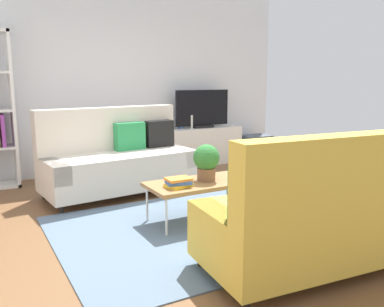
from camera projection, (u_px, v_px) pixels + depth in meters
name	position (u px, v px, depth m)	size (l,w,h in m)	color
ground_plane	(191.00, 222.00, 4.24)	(7.68, 7.68, 0.00)	brown
wall_far	(104.00, 80.00, 6.38)	(6.40, 0.12, 2.90)	silver
area_rug	(206.00, 226.00, 4.08)	(2.90, 2.20, 0.01)	slate
couch_beige	(118.00, 159.00, 5.23)	(1.97, 1.02, 1.10)	beige
couch_green	(325.00, 215.00, 3.12)	(1.97, 1.00, 1.10)	gold
coffee_table	(200.00, 184.00, 4.21)	(1.10, 0.56, 0.42)	#9E7042
tv_console	(202.00, 146.00, 7.05)	(1.40, 0.44, 0.64)	silver
tv	(202.00, 109.00, 6.91)	(1.00, 0.20, 0.64)	black
storage_trunk	(255.00, 147.00, 7.51)	(0.52, 0.40, 0.44)	#4C5666
potted_plant	(206.00, 161.00, 4.21)	(0.28, 0.28, 0.38)	brown
table_book_0	(179.00, 185.00, 3.99)	(0.24, 0.18, 0.03)	gold
table_book_1	(178.00, 182.00, 3.99)	(0.24, 0.18, 0.03)	#3359B2
table_book_2	(178.00, 179.00, 3.98)	(0.24, 0.18, 0.03)	orange
vase_0	(170.00, 124.00, 6.74)	(0.14, 0.14, 0.16)	silver
vase_1	(180.00, 124.00, 6.84)	(0.11, 0.11, 0.13)	#4C72B2
bottle_0	(192.00, 122.00, 6.83)	(0.04, 0.04, 0.23)	silver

